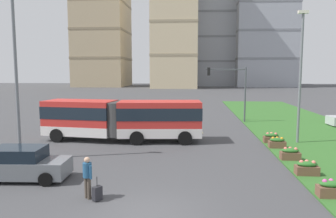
# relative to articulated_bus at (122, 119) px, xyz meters

# --- Properties ---
(ground_plane) EXTENTS (260.00, 260.00, 0.00)m
(ground_plane) POSITION_rel_articulated_bus_xyz_m (3.59, -12.43, -1.65)
(ground_plane) COLOR #424244
(articulated_bus) EXTENTS (12.03, 3.34, 3.00)m
(articulated_bus) POSITION_rel_articulated_bus_xyz_m (0.00, 0.00, 0.00)
(articulated_bus) COLOR red
(articulated_bus) RESTS_ON ground
(car_navy_sedan) EXTENTS (4.54, 2.33, 1.58)m
(car_navy_sedan) POSITION_rel_articulated_bus_xyz_m (-2.45, 11.60, -0.90)
(car_navy_sedan) COLOR #19234C
(car_navy_sedan) RESTS_ON ground
(car_grey_wagon) EXTENTS (4.49, 2.21, 1.58)m
(car_grey_wagon) POSITION_rel_articulated_bus_xyz_m (-2.95, -9.10, -0.90)
(car_grey_wagon) COLOR slate
(car_grey_wagon) RESTS_ON ground
(pedestrian_crossing) EXTENTS (0.48, 0.40, 1.74)m
(pedestrian_crossing) POSITION_rel_articulated_bus_xyz_m (1.00, -11.17, -0.65)
(pedestrian_crossing) COLOR #4C4238
(pedestrian_crossing) RESTS_ON ground
(rolling_suitcase) EXTENTS (0.41, 0.43, 0.97)m
(rolling_suitcase) POSITION_rel_articulated_bus_xyz_m (1.45, -11.37, -1.34)
(rolling_suitcase) COLOR #232328
(rolling_suitcase) RESTS_ON ground
(flower_planter_0) EXTENTS (1.10, 0.56, 0.74)m
(flower_planter_0) POSITION_rel_articulated_bus_xyz_m (10.93, -10.42, -1.23)
(flower_planter_0) COLOR brown
(flower_planter_0) RESTS_ON grass_median
(flower_planter_1) EXTENTS (1.10, 0.56, 0.74)m
(flower_planter_1) POSITION_rel_articulated_bus_xyz_m (10.93, -7.55, -1.23)
(flower_planter_1) COLOR brown
(flower_planter_1) RESTS_ON grass_median
(flower_planter_2) EXTENTS (1.10, 0.56, 0.74)m
(flower_planter_2) POSITION_rel_articulated_bus_xyz_m (10.93, -4.76, -1.23)
(flower_planter_2) COLOR brown
(flower_planter_2) RESTS_ON grass_median
(flower_planter_3) EXTENTS (1.10, 0.56, 0.74)m
(flower_planter_3) POSITION_rel_articulated_bus_xyz_m (10.93, -1.79, -1.23)
(flower_planter_3) COLOR brown
(flower_planter_3) RESTS_ON grass_median
(flower_planter_4) EXTENTS (1.10, 0.56, 0.74)m
(flower_planter_4) POSITION_rel_articulated_bus_xyz_m (10.93, -0.19, -1.23)
(flower_planter_4) COLOR brown
(flower_planter_4) RESTS_ON grass_median
(traffic_light_far_right) EXTENTS (4.07, 0.28, 5.57)m
(traffic_light_far_right) POSITION_rel_articulated_bus_xyz_m (9.14, 9.57, 2.23)
(traffic_light_far_right) COLOR #474C51
(traffic_light_far_right) RESTS_ON ground
(streetlight_left) EXTENTS (0.70, 0.28, 9.82)m
(streetlight_left) POSITION_rel_articulated_bus_xyz_m (-4.91, -5.62, 3.70)
(streetlight_left) COLOR slate
(streetlight_left) RESTS_ON ground
(streetlight_median) EXTENTS (0.70, 0.28, 9.37)m
(streetlight_median) POSITION_rel_articulated_bus_xyz_m (12.83, 0.04, 3.48)
(streetlight_median) COLOR slate
(streetlight_median) RESTS_ON ground
(apartment_tower_west) EXTENTS (17.10, 19.88, 37.19)m
(apartment_tower_west) POSITION_rel_articulated_bus_xyz_m (-26.41, 89.88, 16.96)
(apartment_tower_west) COLOR tan
(apartment_tower_west) RESTS_ON ground
(apartment_tower_westcentre) EXTENTS (14.39, 14.38, 48.89)m
(apartment_tower_westcentre) POSITION_rel_articulated_bus_xyz_m (-0.50, 79.89, 22.81)
(apartment_tower_westcentre) COLOR beige
(apartment_tower_westcentre) RESTS_ON ground
(apartment_tower_centre) EXTENTS (19.49, 19.53, 41.99)m
(apartment_tower_centre) POSITION_rel_articulated_bus_xyz_m (10.83, 99.56, 19.36)
(apartment_tower_centre) COLOR #9EA3AD
(apartment_tower_centre) RESTS_ON ground
(apartment_tower_eastcentre) EXTENTS (19.61, 16.94, 53.98)m
(apartment_tower_eastcentre) POSITION_rel_articulated_bus_xyz_m (29.42, 91.98, 25.36)
(apartment_tower_eastcentre) COLOR #9EA3AD
(apartment_tower_eastcentre) RESTS_ON ground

